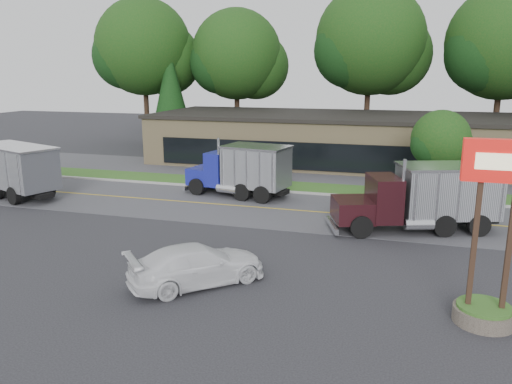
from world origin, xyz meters
TOP-DOWN VIEW (x-y plane):
  - ground at (0.00, 0.00)m, footprint 140.00×140.00m
  - road at (0.00, 9.00)m, footprint 60.00×8.00m
  - center_line at (0.00, 9.00)m, footprint 60.00×0.12m
  - curb at (0.00, 13.20)m, footprint 60.00×0.30m
  - grass_verge at (0.00, 15.00)m, footprint 60.00×3.40m
  - far_parking at (0.00, 20.00)m, footprint 60.00×7.00m
  - strip_mall at (2.00, 26.00)m, footprint 32.00×12.00m
  - bilo_sign at (10.50, -2.50)m, footprint 2.20×1.90m
  - tree_far_a at (-19.83, 32.13)m, footprint 11.07×10.42m
  - tree_far_b at (-9.84, 34.12)m, footprint 10.22×9.62m
  - tree_far_c at (4.18, 34.14)m, footprint 11.51×10.83m
  - tree_far_d at (16.17, 33.13)m, footprint 11.00×10.35m
  - evergreen_left at (-16.00, 30.00)m, footprint 4.62×4.62m
  - tree_verge at (10.06, 15.05)m, footprint 3.93×3.70m
  - dump_truck_red at (-17.23, 7.54)m, footprint 10.60×5.91m
  - dump_truck_blue at (-2.09, 11.46)m, footprint 7.10×3.82m
  - dump_truck_maroon at (8.93, 7.19)m, footprint 8.54×4.97m
  - rally_car at (0.44, -2.24)m, footprint 5.25×5.22m

SIDE VIEW (x-z plane):
  - ground at x=0.00m, z-range 0.00..0.00m
  - road at x=0.00m, z-range -0.01..0.01m
  - center_line at x=0.00m, z-range 0.00..0.00m
  - curb at x=0.00m, z-range -0.06..0.06m
  - grass_verge at x=0.00m, z-range -0.01..0.01m
  - far_parking at x=0.00m, z-range -0.01..0.01m
  - rally_car at x=0.44m, z-range 0.00..1.53m
  - dump_truck_blue at x=-2.09m, z-range 0.12..3.48m
  - dump_truck_maroon at x=8.93m, z-range 0.13..3.49m
  - dump_truck_red at x=-17.23m, z-range 0.13..3.49m
  - strip_mall at x=2.00m, z-range 0.00..4.00m
  - bilo_sign at x=10.50m, z-range -0.95..5.00m
  - tree_verge at x=10.06m, z-range 0.76..6.36m
  - evergreen_left at x=-16.00m, z-range 0.52..11.02m
  - tree_far_b at x=-9.84m, z-range 2.01..16.59m
  - tree_far_d at x=16.17m, z-range 2.17..17.86m
  - tree_far_a at x=-19.83m, z-range 2.18..17.97m
  - tree_far_c at x=4.18m, z-range 2.27..18.69m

